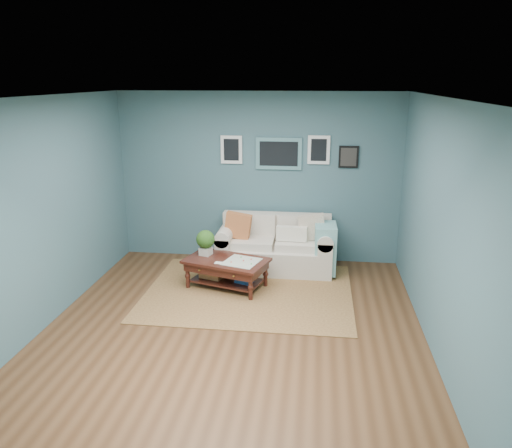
# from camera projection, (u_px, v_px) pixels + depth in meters

# --- Properties ---
(room_shell) EXTENTS (5.00, 5.02, 2.70)m
(room_shell) POSITION_uv_depth(u_px,v_px,m) (233.00, 219.00, 5.65)
(room_shell) COLOR brown
(room_shell) RESTS_ON ground
(area_rug) EXTENTS (2.85, 2.28, 0.01)m
(area_rug) POSITION_uv_depth(u_px,v_px,m) (249.00, 292.00, 7.00)
(area_rug) COLOR brown
(area_rug) RESTS_ON ground
(loveseat) EXTENTS (1.81, 0.82, 0.93)m
(loveseat) POSITION_uv_depth(u_px,v_px,m) (280.00, 246.00, 7.75)
(loveseat) COLOR silver
(loveseat) RESTS_ON ground
(coffee_table) EXTENTS (1.28, 0.97, 0.80)m
(coffee_table) POSITION_uv_depth(u_px,v_px,m) (223.00, 263.00, 7.09)
(coffee_table) COLOR black
(coffee_table) RESTS_ON ground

